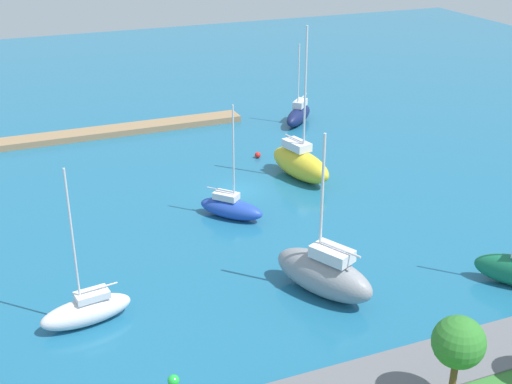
{
  "coord_description": "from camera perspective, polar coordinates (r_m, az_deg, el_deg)",
  "views": [
    {
      "loc": [
        19.86,
        52.99,
        25.31
      ],
      "look_at": [
        0.0,
        4.02,
        1.5
      ],
      "focal_mm": 47.4,
      "sensor_mm": 36.0,
      "label": 1
    }
  ],
  "objects": [
    {
      "name": "sailboat_gray_lone_north",
      "position": [
        46.11,
        5.75,
        -6.84
      ],
      "size": [
        5.83,
        8.08,
        11.48
      ],
      "rotation": [
        0.0,
        0.0,
        5.17
      ],
      "color": "gray",
      "rests_on": "water"
    },
    {
      "name": "water",
      "position": [
        61.99,
        -1.4,
        0.15
      ],
      "size": [
        160.0,
        160.0,
        0.0
      ],
      "primitive_type": "plane",
      "color": "#1E668C",
      "rests_on": "ground"
    },
    {
      "name": "sailboat_yellow_far_north",
      "position": [
        64.17,
        3.75,
        2.46
      ],
      "size": [
        4.24,
        8.19,
        14.49
      ],
      "rotation": [
        0.0,
        0.0,
        1.8
      ],
      "color": "yellow",
      "rests_on": "water"
    },
    {
      "name": "breakwater",
      "position": [
        40.03,
        13.79,
        -14.76
      ],
      "size": [
        68.77,
        3.94,
        1.14
      ],
      "primitive_type": "cube",
      "color": "slate",
      "rests_on": "ground"
    },
    {
      "name": "sailboat_navy_east_end",
      "position": [
        79.86,
        3.61,
        6.56
      ],
      "size": [
        5.86,
        6.01,
        9.43
      ],
      "rotation": [
        0.0,
        0.0,
        0.81
      ],
      "color": "#141E4C",
      "rests_on": "water"
    },
    {
      "name": "sailboat_blue_center_basin",
      "position": [
        56.53,
        -2.14,
        -1.3
      ],
      "size": [
        5.28,
        5.55,
        9.88
      ],
      "rotation": [
        0.0,
        0.0,
        2.31
      ],
      "color": "#2347B2",
      "rests_on": "water"
    },
    {
      "name": "sailboat_white_by_breakwater",
      "position": [
        44.64,
        -14.1,
        -9.64
      ],
      "size": [
        6.05,
        2.79,
        10.72
      ],
      "rotation": [
        0.0,
        0.0,
        0.14
      ],
      "color": "white",
      "rests_on": "water"
    },
    {
      "name": "pier_dock",
      "position": [
        78.24,
        -11.07,
        5.19
      ],
      "size": [
        27.31,
        2.74,
        0.7
      ],
      "primitive_type": "cube",
      "color": "#997A56",
      "rests_on": "ground"
    },
    {
      "name": "mooring_buoy_red",
      "position": [
        69.39,
        0.15,
        3.14
      ],
      "size": [
        0.62,
        0.62,
        0.62
      ],
      "primitive_type": "sphere",
      "color": "red",
      "rests_on": "water"
    },
    {
      "name": "park_tree_mideast",
      "position": [
        35.72,
        16.72,
        -12.1
      ],
      "size": [
        2.7,
        2.7,
        5.09
      ],
      "color": "brown",
      "rests_on": "shoreline_park"
    }
  ]
}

